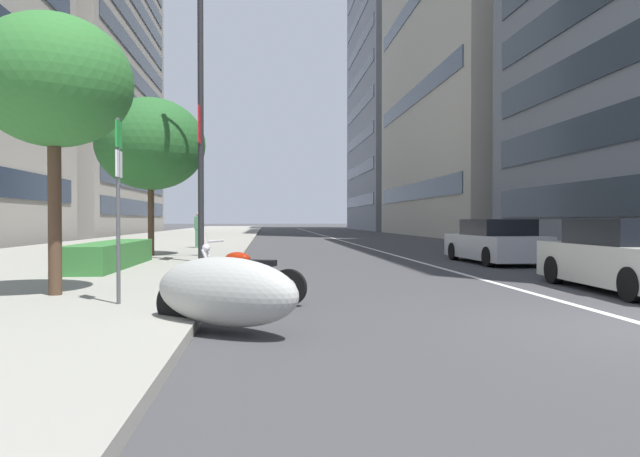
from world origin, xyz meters
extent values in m
cube|color=gray|center=(30.00, 11.53, 0.07)|extent=(160.00, 10.95, 0.15)
cube|color=silver|center=(35.00, 0.00, 0.00)|extent=(110.00, 0.16, 0.01)
ellipsoid|color=#9E9E99|center=(0.44, 5.68, 0.53)|extent=(1.96, 2.23, 0.87)
cylinder|color=black|center=(0.97, 6.38, 0.30)|extent=(0.45, 0.54, 0.60)
cylinder|color=black|center=(3.14, 6.17, 0.31)|extent=(0.32, 0.62, 0.62)
cylinder|color=silver|center=(3.14, 6.17, 0.31)|extent=(0.23, 0.33, 0.31)
cylinder|color=black|center=(2.65, 4.80, 0.31)|extent=(0.32, 0.62, 0.62)
cylinder|color=silver|center=(2.65, 4.80, 0.31)|extent=(0.23, 0.33, 0.31)
cube|color=silver|center=(2.89, 5.48, 0.29)|extent=(0.37, 0.44, 0.28)
cube|color=black|center=(2.83, 5.31, 0.71)|extent=(0.42, 0.68, 0.10)
ellipsoid|color=#991E0A|center=(2.95, 5.64, 0.77)|extent=(0.38, 0.51, 0.24)
cylinder|color=silver|center=(3.04, 6.12, 0.62)|extent=(0.15, 0.31, 0.64)
cylinder|color=silver|center=(3.18, 6.07, 0.62)|extent=(0.15, 0.31, 0.64)
cylinder|color=silver|center=(3.08, 6.02, 1.07)|extent=(0.58, 0.23, 0.04)
sphere|color=silver|center=(3.14, 6.19, 0.95)|extent=(0.14, 0.14, 0.14)
cylinder|color=silver|center=(2.93, 5.17, 0.19)|extent=(0.31, 0.68, 0.16)
cube|color=beige|center=(3.94, -2.04, 0.54)|extent=(4.44, 1.96, 0.79)
cube|color=black|center=(3.95, -2.04, 1.20)|extent=(2.25, 1.74, 0.52)
cylinder|color=black|center=(5.41, -1.27, 0.31)|extent=(0.63, 0.24, 0.62)
cylinder|color=black|center=(5.35, -2.92, 0.31)|extent=(0.63, 0.24, 0.62)
cylinder|color=black|center=(2.52, -1.17, 0.31)|extent=(0.63, 0.24, 0.62)
cube|color=#B7B7BC|center=(11.48, -2.38, 0.54)|extent=(4.63, 1.95, 0.78)
cube|color=black|center=(11.28, -2.38, 1.19)|extent=(2.35, 1.75, 0.52)
cylinder|color=black|center=(12.98, -1.50, 0.31)|extent=(0.63, 0.23, 0.62)
cylinder|color=black|center=(13.02, -3.18, 0.31)|extent=(0.63, 0.23, 0.62)
cylinder|color=black|center=(9.95, -1.57, 0.31)|extent=(0.63, 0.23, 0.62)
cylinder|color=black|center=(9.99, -3.25, 0.31)|extent=(0.63, 0.23, 0.62)
cylinder|color=#47494C|center=(2.14, 7.41, 1.57)|extent=(0.06, 0.06, 2.84)
cube|color=#1E8C33|center=(2.14, 7.39, 2.74)|extent=(0.32, 0.02, 0.40)
cube|color=silver|center=(2.14, 7.39, 2.29)|extent=(0.32, 0.02, 0.40)
cylinder|color=#232326|center=(10.93, 7.16, 4.73)|extent=(0.18, 0.18, 9.15)
cube|color=#B21E23|center=(10.58, 7.16, 4.29)|extent=(0.56, 0.03, 1.10)
cube|color=#B21E23|center=(11.28, 7.16, 4.29)|extent=(0.56, 0.03, 1.10)
cube|color=#337033|center=(9.17, 9.37, 0.49)|extent=(5.51, 1.10, 0.67)
cylinder|color=#473323|center=(3.31, 8.75, 1.48)|extent=(0.22, 0.22, 2.66)
ellipsoid|color=#2D6B2D|center=(3.31, 8.75, 3.79)|extent=(2.62, 2.62, 2.23)
cylinder|color=#473323|center=(14.07, 9.28, 1.42)|extent=(0.22, 0.22, 2.55)
ellipsoid|color=#265B28|center=(14.07, 9.28, 4.14)|extent=(3.85, 3.85, 3.27)
cube|color=#3F724C|center=(19.79, 8.27, 0.57)|extent=(0.28, 0.35, 0.85)
cube|color=#3F724C|center=(19.79, 8.27, 1.29)|extent=(0.31, 0.43, 0.58)
sphere|color=tan|center=(19.79, 8.27, 1.70)|extent=(0.23, 0.23, 0.23)
cube|color=#384756|center=(43.54, -8.01, 3.97)|extent=(25.90, 0.08, 1.50)
cube|color=#384756|center=(43.54, -8.01, 12.50)|extent=(25.90, 0.08, 1.50)
cube|color=#384756|center=(43.54, -8.01, 21.04)|extent=(25.90, 0.08, 1.50)
cube|color=gray|center=(73.82, -15.36, 25.76)|extent=(24.93, 14.62, 51.51)
cube|color=#2D3842|center=(73.82, -8.01, 4.12)|extent=(22.43, 0.08, 1.50)
cube|color=#2D3842|center=(73.82, -8.01, 8.55)|extent=(22.43, 0.08, 1.50)
cube|color=#2D3842|center=(73.82, -8.01, 12.98)|extent=(22.43, 0.08, 1.50)
cube|color=#2D3842|center=(73.82, -8.01, 17.41)|extent=(22.43, 0.08, 1.50)
cube|color=#2D3842|center=(73.82, -8.01, 21.84)|extent=(22.43, 0.08, 1.50)
cube|color=#2D3842|center=(73.82, -8.01, 26.27)|extent=(22.43, 0.08, 1.50)
cube|color=#2D3842|center=(73.82, -8.01, 30.70)|extent=(22.43, 0.08, 1.50)
cube|color=gray|center=(51.85, 27.56, 16.34)|extent=(29.18, 19.12, 32.67)
cube|color=#2D3842|center=(51.85, 17.96, 2.61)|extent=(26.26, 0.08, 1.50)
cube|color=#2D3842|center=(51.85, 17.96, 5.17)|extent=(26.26, 0.08, 1.50)
cube|color=#2D3842|center=(51.85, 17.96, 7.72)|extent=(26.26, 0.08, 1.50)
cube|color=#2D3842|center=(51.85, 17.96, 10.28)|extent=(26.26, 0.08, 1.50)
cube|color=#2D3842|center=(51.85, 17.96, 12.83)|extent=(26.26, 0.08, 1.50)
cube|color=#2D3842|center=(51.85, 17.96, 15.39)|extent=(26.26, 0.08, 1.50)
cube|color=#2D3842|center=(51.85, 17.96, 17.94)|extent=(26.26, 0.08, 1.50)
cube|color=#2D3842|center=(51.85, 17.96, 20.49)|extent=(26.26, 0.08, 1.50)
cube|color=#2D3842|center=(51.85, 17.96, 23.05)|extent=(26.26, 0.08, 1.50)
camera|label=1|loc=(-6.79, 5.15, 1.43)|focal=32.01mm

